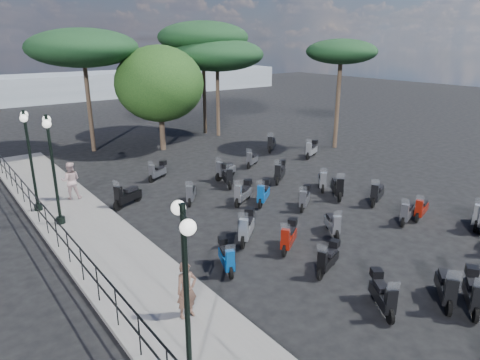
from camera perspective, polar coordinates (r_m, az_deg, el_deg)
ground at (r=17.23m, az=6.32°, el=-6.34°), size 120.00×120.00×0.00m
sidewalk at (r=16.52m, az=-18.19°, el=-8.04°), size 3.00×30.00×0.15m
railing at (r=15.71m, az=-22.71°, el=-6.68°), size 0.04×26.04×1.10m
lamp_post_0 at (r=8.56m, az=-7.17°, el=-14.44°), size 0.61×1.18×4.20m
lamp_post_1 at (r=17.82m, az=-23.71°, el=2.06°), size 0.54×1.26×4.37m
lamp_post_2 at (r=19.67m, az=-26.20°, el=3.06°), size 0.51×1.25×4.32m
woman at (r=11.56m, az=-7.13°, el=-14.35°), size 0.60×0.42×1.58m
pedestrian_far at (r=20.95m, az=-21.64°, el=-0.07°), size 1.04×0.94×1.73m
scooter_1 at (r=12.75m, az=18.49°, el=-14.35°), size 1.01×1.38×1.25m
scooter_2 at (r=14.01m, az=-1.81°, el=-10.28°), size 0.77×1.42×1.19m
scooter_3 at (r=15.38m, az=6.50°, el=-7.56°), size 1.39×1.01×1.25m
scooter_4 at (r=19.61m, az=-6.57°, el=-1.89°), size 1.02×1.27×1.22m
scooter_5 at (r=19.73m, az=-14.84°, el=-2.10°), size 1.64×0.88×1.39m
scooter_7 at (r=14.18m, az=11.62°, el=-10.32°), size 1.44×0.73×1.19m
scooter_8 at (r=15.90m, az=0.86°, el=-6.34°), size 1.42×1.28×1.39m
scooter_9 at (r=19.42m, az=3.14°, el=-1.78°), size 1.40×1.14×1.32m
scooter_10 at (r=19.43m, az=0.40°, el=-1.78°), size 1.47×0.94×1.28m
scooter_11 at (r=23.13m, az=-10.94°, el=1.11°), size 1.38×0.86×1.19m
scooter_12 at (r=13.75m, az=28.66°, el=-13.10°), size 1.46×1.08×1.33m
scooter_13 at (r=13.68m, az=25.77°, el=-12.89°), size 1.44×1.16×1.39m
scooter_14 at (r=16.78m, az=12.25°, el=-5.82°), size 0.89×1.33×1.20m
scooter_15 at (r=19.11m, az=8.60°, el=-2.42°), size 1.31×1.01×1.21m
scooter_16 at (r=21.76m, az=-1.69°, el=0.49°), size 0.90×1.56×1.33m
scooter_17 at (r=22.89m, az=-2.02°, el=1.29°), size 1.62×0.74×1.32m
scooter_19 at (r=19.35m, az=23.00°, el=-3.60°), size 1.47×0.66×1.20m
scooter_20 at (r=18.67m, az=21.35°, el=-4.15°), size 1.47×0.70×1.21m
scooter_21 at (r=20.63m, az=12.84°, el=-1.02°), size 1.21×1.45×1.41m
scooter_22 at (r=22.51m, az=5.34°, el=1.04°), size 1.44×1.14×1.34m
scooter_23 at (r=25.06m, az=1.61°, el=2.71°), size 1.36×0.90×1.21m
scooter_26 at (r=20.35m, az=17.78°, el=-1.79°), size 1.60×0.85×1.34m
scooter_27 at (r=21.61m, az=10.90°, el=-0.11°), size 1.19×1.25×1.30m
scooter_28 at (r=27.43m, az=9.52°, el=4.01°), size 1.56×0.90×1.33m
scooter_29 at (r=28.65m, az=4.20°, el=4.80°), size 1.42×1.22×1.41m
scooter_30 at (r=19.49m, az=29.22°, el=-4.15°), size 1.69×0.80×1.39m
broadleaf_tree at (r=28.88m, az=-10.68°, el=12.48°), size 5.74×5.74×6.83m
pine_0 at (r=32.79m, az=-3.07°, el=16.33°), size 6.87×6.87×7.26m
pine_1 at (r=33.78m, az=-4.97°, el=18.39°), size 6.82×6.82×8.46m
pine_2 at (r=29.56m, az=-20.23°, el=16.19°), size 6.88×6.88×7.83m
pine_3 at (r=29.59m, az=13.35°, el=16.24°), size 4.60×4.60×7.18m
distant_hills at (r=57.60m, az=-26.53°, el=10.79°), size 70.00×8.00×3.00m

